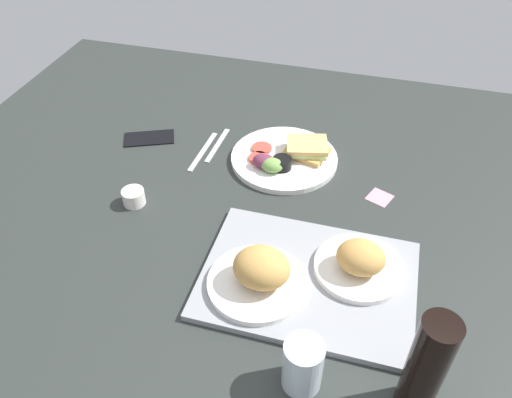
# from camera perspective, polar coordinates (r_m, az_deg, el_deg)

# --- Properties ---
(ground_plane) EXTENTS (1.90, 1.50, 0.03)m
(ground_plane) POSITION_cam_1_polar(r_m,az_deg,el_deg) (1.29, 1.22, -1.14)
(ground_plane) COLOR #282D2B
(serving_tray) EXTENTS (0.45, 0.33, 0.02)m
(serving_tray) POSITION_cam_1_polar(r_m,az_deg,el_deg) (1.11, 5.85, -8.97)
(serving_tray) COLOR gray
(serving_tray) RESTS_ON ground_plane
(bread_plate_near) EXTENTS (0.19, 0.19, 0.08)m
(bread_plate_near) POSITION_cam_1_polar(r_m,az_deg,el_deg) (1.10, 11.55, -6.92)
(bread_plate_near) COLOR white
(bread_plate_near) RESTS_ON serving_tray
(bread_plate_far) EXTENTS (0.21, 0.21, 0.09)m
(bread_plate_far) POSITION_cam_1_polar(r_m,az_deg,el_deg) (1.05, 0.42, -8.34)
(bread_plate_far) COLOR white
(bread_plate_far) RESTS_ON serving_tray
(plate_with_salad) EXTENTS (0.29, 0.29, 0.05)m
(plate_with_salad) POSITION_cam_1_polar(r_m,az_deg,el_deg) (1.41, 3.32, 4.70)
(plate_with_salad) COLOR white
(plate_with_salad) RESTS_ON ground_plane
(drinking_glass) EXTENTS (0.07, 0.07, 0.11)m
(drinking_glass) POSITION_cam_1_polar(r_m,az_deg,el_deg) (0.93, 5.25, -18.03)
(drinking_glass) COLOR silver
(drinking_glass) RESTS_ON ground_plane
(soda_bottle) EXTENTS (0.06, 0.06, 0.23)m
(soda_bottle) POSITION_cam_1_polar(r_m,az_deg,el_deg) (0.90, 18.52, -17.39)
(soda_bottle) COLOR black
(soda_bottle) RESTS_ON ground_plane
(espresso_cup) EXTENTS (0.06, 0.06, 0.04)m
(espresso_cup) POSITION_cam_1_polar(r_m,az_deg,el_deg) (1.31, -13.54, 0.22)
(espresso_cup) COLOR silver
(espresso_cup) RESTS_ON ground_plane
(fork) EXTENTS (0.02, 0.17, 0.01)m
(fork) POSITION_cam_1_polar(r_m,az_deg,el_deg) (1.48, -4.34, 6.08)
(fork) COLOR #B7B7BC
(fork) RESTS_ON ground_plane
(knife) EXTENTS (0.02, 0.19, 0.01)m
(knife) POSITION_cam_1_polar(r_m,az_deg,el_deg) (1.46, -5.97, 5.37)
(knife) COLOR #B7B7BC
(knife) RESTS_ON ground_plane
(cell_phone) EXTENTS (0.16, 0.12, 0.01)m
(cell_phone) POSITION_cam_1_polar(r_m,az_deg,el_deg) (1.53, -11.88, 6.75)
(cell_phone) COLOR black
(cell_phone) RESTS_ON ground_plane
(sticky_note) EXTENTS (0.07, 0.07, 0.00)m
(sticky_note) POSITION_cam_1_polar(r_m,az_deg,el_deg) (1.34, 13.68, 0.19)
(sticky_note) COLOR pink
(sticky_note) RESTS_ON ground_plane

